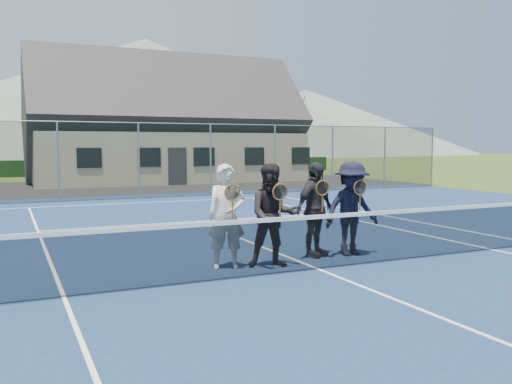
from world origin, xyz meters
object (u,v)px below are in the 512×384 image
at_px(player_a, 227,216).
at_px(player_c, 315,209).
at_px(clubhouse, 165,114).
at_px(player_b, 273,215).
at_px(player_d, 351,209).
at_px(tennis_net, 319,240).

height_order(player_a, player_c, same).
xyz_separation_m(clubhouse, player_a, (-5.37, -23.20, -3.07)).
distance_m(player_b, player_c, 1.19).
relative_size(player_a, player_d, 1.00).
distance_m(tennis_net, player_a, 1.63).
relative_size(player_a, player_c, 1.00).
bearing_deg(player_c, tennis_net, -117.20).
height_order(player_c, player_d, same).
relative_size(tennis_net, player_a, 6.49).
height_order(player_a, player_b, same).
relative_size(player_b, player_c, 1.00).
bearing_deg(tennis_net, player_d, 33.40).
relative_size(clubhouse, player_a, 8.67).
relative_size(clubhouse, player_b, 8.67).
relative_size(tennis_net, player_c, 6.49).
height_order(player_b, player_c, same).
distance_m(player_a, player_d, 2.58).
distance_m(player_c, player_d, 0.73).
height_order(tennis_net, player_a, player_a).
bearing_deg(player_a, player_d, 0.11).
relative_size(player_b, player_d, 1.00).
bearing_deg(player_b, tennis_net, -42.92).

